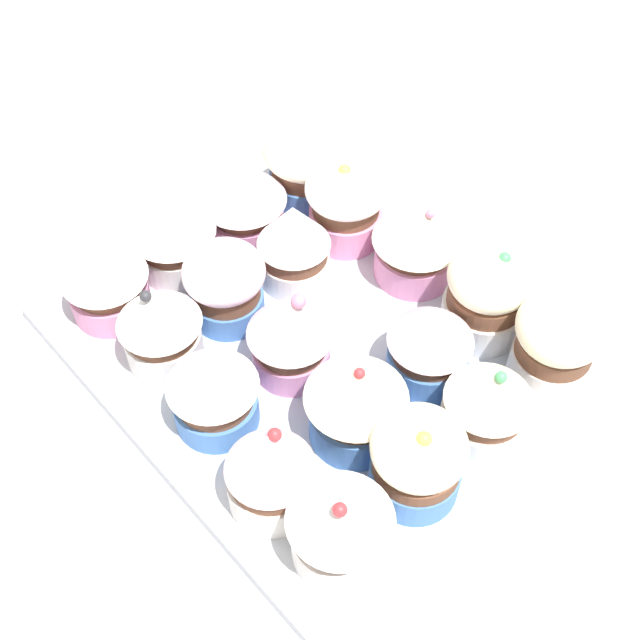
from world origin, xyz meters
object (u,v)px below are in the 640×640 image
at_px(cupcake_16, 488,403).
at_px(cupcake_5, 294,243).
at_px(cupcake_8, 417,241).
at_px(cupcake_0, 306,166).
at_px(cupcake_12, 430,342).
at_px(cupcake_11, 487,293).
at_px(cupcake_15, 557,341).
at_px(cupcake_14, 270,469).
at_px(cupcake_18, 340,523).
at_px(baking_tray, 320,351).
at_px(cupcake_1, 243,196).
at_px(cupcake_13, 356,401).
at_px(cupcake_4, 346,203).
at_px(cupcake_2, 172,229).
at_px(cupcake_10, 210,386).
at_px(cupcake_7, 160,324).
at_px(cupcake_9, 294,335).
at_px(cupcake_6, 225,284).
at_px(cupcake_17, 417,459).
at_px(cupcake_3, 104,274).

bearing_deg(cupcake_16, cupcake_5, -89.33).
bearing_deg(cupcake_8, cupcake_0, -86.82).
bearing_deg(cupcake_12, cupcake_0, -106.42).
relative_size(cupcake_11, cupcake_15, 1.01).
distance_m(cupcake_14, cupcake_18, 0.05).
xyz_separation_m(baking_tray, cupcake_14, (0.10, 0.07, 0.04)).
bearing_deg(baking_tray, cupcake_18, 52.63).
height_order(cupcake_1, cupcake_11, cupcake_11).
relative_size(cupcake_1, cupcake_13, 1.03).
height_order(cupcake_8, cupcake_16, cupcake_16).
bearing_deg(cupcake_18, cupcake_1, -116.84).
relative_size(cupcake_16, cupcake_18, 0.97).
bearing_deg(cupcake_18, cupcake_15, 179.84).
bearing_deg(cupcake_4, cupcake_15, 93.02).
distance_m(cupcake_2, cupcake_10, 0.14).
bearing_deg(cupcake_10, cupcake_11, 160.84).
xyz_separation_m(cupcake_1, cupcake_7, (0.12, 0.06, -0.00)).
distance_m(cupcake_4, cupcake_9, 0.14).
relative_size(cupcake_1, cupcake_9, 0.96).
bearing_deg(cupcake_15, cupcake_9, -43.27).
height_order(cupcake_4, cupcake_12, cupcake_12).
height_order(cupcake_1, cupcake_7, same).
bearing_deg(cupcake_5, cupcake_15, 110.63).
xyz_separation_m(cupcake_1, cupcake_18, (0.13, 0.25, -0.00)).
height_order(cupcake_10, cupcake_18, cupcake_18).
bearing_deg(cupcake_13, cupcake_6, -90.18).
distance_m(cupcake_12, cupcake_16, 0.06).
relative_size(cupcake_5, cupcake_6, 1.14).
distance_m(cupcake_1, cupcake_6, 0.08).
bearing_deg(cupcake_10, cupcake_16, 134.38).
bearing_deg(cupcake_6, cupcake_14, 62.54).
relative_size(cupcake_8, cupcake_14, 0.87).
distance_m(baking_tray, cupcake_2, 0.14).
bearing_deg(cupcake_13, cupcake_10, -49.49).
distance_m(cupcake_8, cupcake_11, 0.07).
bearing_deg(cupcake_17, cupcake_13, -89.05).
distance_m(cupcake_9, cupcake_14, 0.10).
height_order(cupcake_3, cupcake_8, cupcake_3).
distance_m(cupcake_13, cupcake_16, 0.08).
distance_m(cupcake_9, cupcake_11, 0.14).
bearing_deg(cupcake_3, cupcake_0, 178.54).
relative_size(cupcake_4, cupcake_16, 0.98).
xyz_separation_m(cupcake_11, cupcake_14, (0.20, 0.01, 0.00)).
bearing_deg(cupcake_17, cupcake_10, -63.66).
distance_m(cupcake_13, cupcake_18, 0.08).
height_order(baking_tray, cupcake_2, cupcake_2).
bearing_deg(cupcake_6, cupcake_5, 175.56).
distance_m(cupcake_8, cupcake_14, 0.22).
xyz_separation_m(cupcake_4, cupcake_11, (-0.01, 0.13, 0.00)).
relative_size(cupcake_8, cupcake_18, 0.93).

